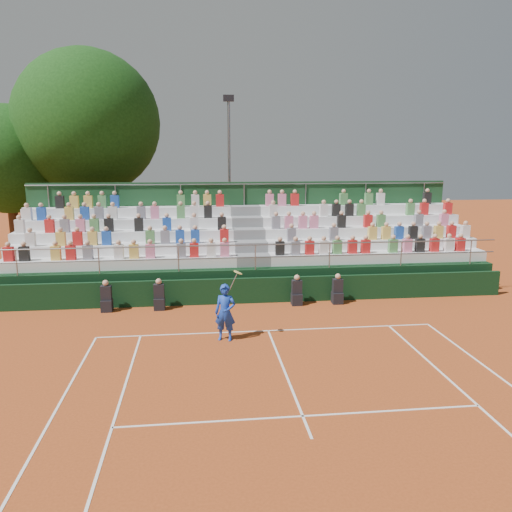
{
  "coord_description": "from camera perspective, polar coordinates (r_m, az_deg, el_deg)",
  "views": [
    {
      "loc": [
        -2.18,
        -15.38,
        5.67
      ],
      "look_at": [
        0.0,
        3.5,
        1.8
      ],
      "focal_mm": 35.0,
      "sensor_mm": 36.0,
      "label": 1
    }
  ],
  "objects": [
    {
      "name": "courtside_wall",
      "position": [
        19.41,
        0.1,
        -3.94
      ],
      "size": [
        20.0,
        0.15,
        1.0
      ],
      "primitive_type": "cube",
      "color": "black",
      "rests_on": "ground"
    },
    {
      "name": "tree_east",
      "position": [
        29.02,
        -18.71,
        14.19
      ],
      "size": [
        7.68,
        7.68,
        11.17
      ],
      "color": "#392314",
      "rests_on": "ground"
    },
    {
      "name": "line_officials",
      "position": [
        18.88,
        -3.34,
        -4.47
      ],
      "size": [
        9.1,
        0.4,
        1.19
      ],
      "color": "black",
      "rests_on": "ground"
    },
    {
      "name": "tennis_player",
      "position": [
        15.5,
        -3.53,
        -6.45
      ],
      "size": [
        0.9,
        0.58,
        2.22
      ],
      "color": "#173DB3",
      "rests_on": "ground"
    },
    {
      "name": "grandstand",
      "position": [
        22.39,
        -0.88,
        -0.3
      ],
      "size": [
        20.0,
        5.2,
        4.4
      ],
      "color": "black",
      "rests_on": "ground"
    },
    {
      "name": "ground",
      "position": [
        16.53,
        1.41,
        -8.55
      ],
      "size": [
        90.0,
        90.0,
        0.0
      ],
      "primitive_type": "plane",
      "color": "#A7471B",
      "rests_on": "ground"
    },
    {
      "name": "floodlight_mast",
      "position": [
        29.16,
        -3.08,
        10.49
      ],
      "size": [
        0.6,
        0.25,
        8.95
      ],
      "color": "gray",
      "rests_on": "ground"
    },
    {
      "name": "tree_west",
      "position": [
        29.99,
        -26.51,
        9.85
      ],
      "size": [
        5.74,
        5.74,
        8.31
      ],
      "color": "#392314",
      "rests_on": "ground"
    }
  ]
}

